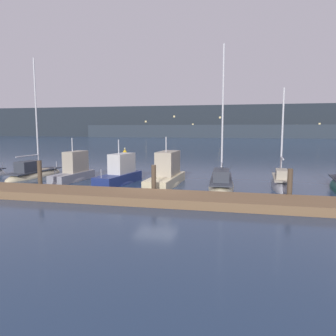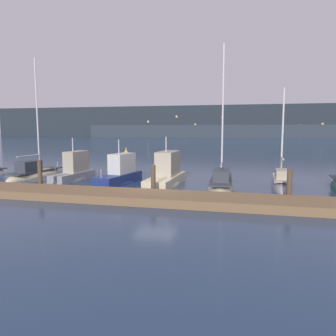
# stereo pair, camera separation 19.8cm
# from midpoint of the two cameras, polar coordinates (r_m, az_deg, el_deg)

# --- Properties ---
(ground_plane) EXTENTS (400.00, 400.00, 0.00)m
(ground_plane) POSITION_cam_midpoint_polar(r_m,az_deg,el_deg) (20.08, -2.42, -4.51)
(ground_plane) COLOR navy
(dock) EXTENTS (39.35, 2.80, 0.45)m
(dock) POSITION_cam_midpoint_polar(r_m,az_deg,el_deg) (18.06, -4.21, -5.08)
(dock) COLOR brown
(dock) RESTS_ON ground
(mooring_pile_1) EXTENTS (0.28, 0.28, 1.91)m
(mooring_pile_1) POSITION_cam_midpoint_polar(r_m,az_deg,el_deg) (22.78, -21.65, -1.20)
(mooring_pile_1) COLOR #4C3D2D
(mooring_pile_1) RESTS_ON ground
(mooring_pile_2) EXTENTS (0.28, 0.28, 1.82)m
(mooring_pile_2) POSITION_cam_midpoint_polar(r_m,az_deg,el_deg) (19.49, -2.79, -2.14)
(mooring_pile_2) COLOR #4C3D2D
(mooring_pile_2) RESTS_ON ground
(mooring_pile_3) EXTENTS (0.28, 0.28, 1.81)m
(mooring_pile_3) POSITION_cam_midpoint_polar(r_m,az_deg,el_deg) (18.92, 20.15, -2.85)
(mooring_pile_3) COLOR #4C3D2D
(mooring_pile_3) RESTS_ON ground
(sailboat_berth_2) EXTENTS (2.05, 6.58, 10.29)m
(sailboat_berth_2) POSITION_cam_midpoint_polar(r_m,az_deg,el_deg) (29.36, -22.45, -1.07)
(sailboat_berth_2) COLOR beige
(sailboat_berth_2) RESTS_ON ground
(motorboat_berth_3) EXTENTS (1.81, 5.01, 3.92)m
(motorboat_berth_3) POSITION_cam_midpoint_polar(r_m,az_deg,el_deg) (26.12, -16.38, -1.31)
(motorboat_berth_3) COLOR gray
(motorboat_berth_3) RESTS_ON ground
(motorboat_berth_4) EXTENTS (2.36, 5.35, 3.64)m
(motorboat_berth_4) POSITION_cam_midpoint_polar(r_m,az_deg,el_deg) (24.04, -8.72, -1.65)
(motorboat_berth_4) COLOR navy
(motorboat_berth_4) RESTS_ON ground
(motorboat_berth_5) EXTENTS (1.96, 6.30, 4.01)m
(motorboat_berth_5) POSITION_cam_midpoint_polar(r_m,az_deg,el_deg) (23.15, -0.57, -1.94)
(motorboat_berth_5) COLOR beige
(motorboat_berth_5) RESTS_ON ground
(sailboat_berth_6) EXTENTS (2.13, 7.55, 10.29)m
(sailboat_berth_6) POSITION_cam_midpoint_polar(r_m,az_deg,el_deg) (22.79, 9.01, -2.85)
(sailboat_berth_6) COLOR beige
(sailboat_berth_6) RESTS_ON ground
(sailboat_berth_7) EXTENTS (1.44, 5.14, 7.49)m
(sailboat_berth_7) POSITION_cam_midpoint_polar(r_m,az_deg,el_deg) (23.51, 18.78, -2.91)
(sailboat_berth_7) COLOR gray
(sailboat_berth_7) RESTS_ON ground
(channel_buoy) EXTENTS (1.26, 1.26, 1.73)m
(channel_buoy) POSITION_cam_midpoint_polar(r_m,az_deg,el_deg) (38.93, -7.66, 1.90)
(channel_buoy) COLOR gold
(channel_buoy) RESTS_ON ground
(hillside_backdrop) EXTENTS (240.00, 23.00, 14.24)m
(hillside_backdrop) POSITION_cam_midpoint_polar(r_m,az_deg,el_deg) (153.33, 11.53, 7.73)
(hillside_backdrop) COLOR #232B33
(hillside_backdrop) RESTS_ON ground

